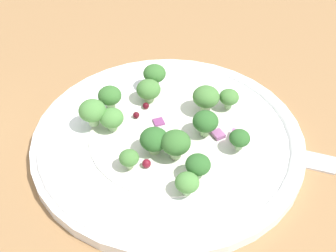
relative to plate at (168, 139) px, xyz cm
name	(u,v)px	position (x,y,z in cm)	size (l,w,h in cm)	color
ground_plane	(181,149)	(1.23, -0.80, -1.86)	(180.00, 180.00, 2.00)	olive
plate	(168,139)	(0.00, 0.00, 0.00)	(28.88, 28.88, 1.70)	white
dressing_pool	(168,136)	(0.00, 0.00, 0.44)	(16.75, 16.75, 0.20)	white
broccoli_floret_0	(176,143)	(-1.66, -2.85, 2.50)	(2.98, 2.98, 3.01)	#ADD18E
broccoli_floret_1	(127,157)	(-5.95, -0.51, 1.89)	(1.97, 1.97, 2.00)	#ADD18E
broccoli_floret_2	(112,118)	(-3.66, 4.76, 2.07)	(2.55, 2.55, 2.58)	#9EC684
broccoli_floret_3	(155,74)	(4.54, 7.06, 2.50)	(2.66, 2.66, 2.70)	#ADD18E
broccoli_floret_4	(206,97)	(5.61, -0.11, 2.63)	(2.96, 2.96, 3.00)	#ADD18E
broccoli_floret_5	(205,122)	(2.90, -2.59, 2.32)	(2.72, 2.72, 2.75)	#9EC684
broccoli_floret_6	(187,183)	(-4.10, -6.87, 1.89)	(2.28, 2.28, 2.30)	#9EC684
broccoli_floret_7	(229,97)	(7.92, -1.47, 2.11)	(2.21, 2.21, 2.24)	#8EB77A
broccoli_floret_8	(149,90)	(2.40, 5.73, 2.07)	(2.76, 2.76, 2.80)	#ADD18E
broccoli_floret_9	(198,165)	(-2.03, -6.25, 2.27)	(2.43, 2.43, 2.46)	#8EB77A
broccoli_floret_10	(92,111)	(-4.83, 6.48, 2.69)	(2.90, 2.90, 2.93)	#9EC684
broccoli_floret_11	(152,139)	(-2.67, -0.55, 2.18)	(2.90, 2.90, 2.94)	#ADD18E
broccoli_floret_12	(110,96)	(-1.60, 7.69, 2.24)	(2.63, 2.63, 2.66)	#9EC684
broccoli_floret_13	(240,138)	(3.66, -6.57, 2.20)	(2.13, 2.13, 2.16)	#8EB77A
cranberry_0	(136,115)	(-0.61, 4.44, 0.91)	(0.71, 0.71, 0.71)	#4C0A14
cranberry_1	(149,104)	(1.68, 4.92, 0.90)	(0.73, 0.73, 0.73)	#4C0A14
cranberry_2	(146,163)	(-4.64, -1.82, 0.97)	(0.89, 0.89, 0.89)	maroon
onion_bit_0	(218,134)	(3.72, -3.76, 0.82)	(1.09, 1.29, 0.40)	#A35B93
onion_bit_1	(209,118)	(5.04, -1.30, 0.67)	(1.10, 0.85, 0.32)	#A35B93
onion_bit_2	(159,122)	(0.61, 2.11, 0.62)	(1.11, 1.15, 0.32)	#843D75
onion_bit_3	(237,135)	(4.90, -5.30, 0.99)	(1.22, 1.31, 0.59)	#A35B93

